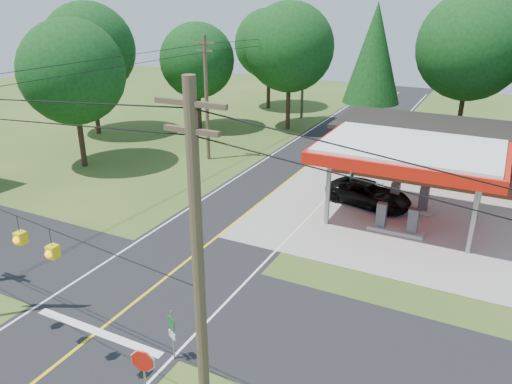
% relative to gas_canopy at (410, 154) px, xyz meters
% --- Properties ---
extents(ground, '(120.00, 120.00, 0.00)m').
position_rel_gas_canopy_xyz_m(ground, '(-9.00, -13.00, -4.27)').
color(ground, '#334F1C').
rests_on(ground, ground).
extents(main_highway, '(8.00, 120.00, 0.02)m').
position_rel_gas_canopy_xyz_m(main_highway, '(-9.00, -13.00, -4.26)').
color(main_highway, black).
rests_on(main_highway, ground).
extents(cross_road, '(70.00, 7.00, 0.02)m').
position_rel_gas_canopy_xyz_m(cross_road, '(-9.00, -13.00, -4.25)').
color(cross_road, black).
rests_on(cross_road, ground).
extents(lane_center_yellow, '(0.15, 110.00, 0.00)m').
position_rel_gas_canopy_xyz_m(lane_center_yellow, '(-9.00, -13.00, -4.24)').
color(lane_center_yellow, yellow).
rests_on(lane_center_yellow, main_highway).
extents(gas_canopy, '(10.60, 7.40, 4.88)m').
position_rel_gas_canopy_xyz_m(gas_canopy, '(0.00, 0.00, 0.00)').
color(gas_canopy, gray).
rests_on(gas_canopy, ground).
extents(convenience_store, '(16.40, 7.55, 3.80)m').
position_rel_gas_canopy_xyz_m(convenience_store, '(1.00, 9.98, -2.35)').
color(convenience_store, '#512C17').
rests_on(convenience_store, ground).
extents(utility_pole_near_right, '(1.80, 0.30, 11.50)m').
position_rel_gas_canopy_xyz_m(utility_pole_near_right, '(-1.50, -20.00, 1.69)').
color(utility_pole_near_right, '#473828').
rests_on(utility_pole_near_right, ground).
extents(utility_pole_far_left, '(1.80, 0.30, 10.00)m').
position_rel_gas_canopy_xyz_m(utility_pole_far_left, '(-17.00, 5.00, 0.93)').
color(utility_pole_far_left, '#473828').
rests_on(utility_pole_far_left, ground).
extents(utility_pole_north, '(0.30, 0.30, 9.50)m').
position_rel_gas_canopy_xyz_m(utility_pole_north, '(-15.50, 22.00, 0.48)').
color(utility_pole_north, '#473828').
rests_on(utility_pole_north, ground).
extents(overhead_beacons, '(17.04, 2.04, 1.03)m').
position_rel_gas_canopy_xyz_m(overhead_beacons, '(-10.00, -19.00, 1.95)').
color(overhead_beacons, black).
rests_on(overhead_beacons, ground).
extents(treeline_backdrop, '(70.27, 51.59, 13.30)m').
position_rel_gas_canopy_xyz_m(treeline_backdrop, '(-8.18, 11.01, 3.22)').
color(treeline_backdrop, '#332316').
rests_on(treeline_backdrop, ground).
extents(suv_car, '(6.81, 6.81, 1.55)m').
position_rel_gas_canopy_xyz_m(suv_car, '(-2.52, 1.50, -3.49)').
color(suv_car, black).
rests_on(suv_car, ground).
extents(octagonal_stop_sign, '(0.87, 0.22, 2.55)m').
position_rel_gas_canopy_xyz_m(octagonal_stop_sign, '(-4.50, -19.01, -2.36)').
color(octagonal_stop_sign, gray).
rests_on(octagonal_stop_sign, ground).
extents(route_sign_post, '(0.42, 0.22, 2.22)m').
position_rel_gas_canopy_xyz_m(route_sign_post, '(-5.20, -16.52, -2.95)').
color(route_sign_post, gray).
rests_on(route_sign_post, ground).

